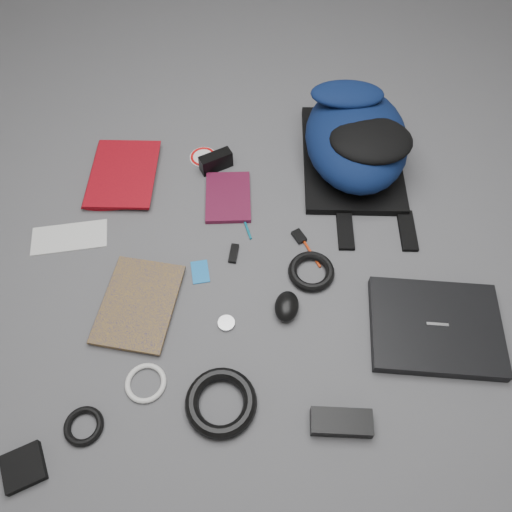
{
  "coord_description": "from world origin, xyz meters",
  "views": [
    {
      "loc": [
        -0.12,
        -0.76,
        1.23
      ],
      "look_at": [
        0.0,
        0.0,
        0.02
      ],
      "focal_mm": 35.0,
      "sensor_mm": 36.0,
      "label": 1
    }
  ],
  "objects": [
    {
      "name": "id_badge",
      "position": [
        -0.16,
        -0.02,
        0.0
      ],
      "size": [
        0.05,
        0.08,
        0.0
      ],
      "primitive_type": "cube",
      "rotation": [
        0.0,
        0.0,
        0.02
      ],
      "color": "#1971BE",
      "rests_on": "ground"
    },
    {
      "name": "mouse",
      "position": [
        0.06,
        -0.17,
        0.02
      ],
      "size": [
        0.09,
        0.11,
        0.05
      ],
      "primitive_type": "ellipsoid",
      "rotation": [
        0.0,
        0.0,
        -0.32
      ],
      "color": "black",
      "rests_on": "ground"
    },
    {
      "name": "envelope",
      "position": [
        -0.54,
        0.16,
        0.0
      ],
      "size": [
        0.22,
        0.1,
        0.0
      ],
      "primitive_type": "cube",
      "rotation": [
        0.0,
        0.0,
        -0.0
      ],
      "color": "silver",
      "rests_on": "ground"
    },
    {
      "name": "pen_red",
      "position": [
        0.16,
        0.01,
        0.0
      ],
      "size": [
        0.05,
        0.13,
        0.01
      ],
      "primitive_type": "cylinder",
      "rotation": [
        1.57,
        0.0,
        0.28
      ],
      "color": "#BA320E",
      "rests_on": "ground"
    },
    {
      "name": "key_fob",
      "position": [
        0.14,
        0.06,
        0.01
      ],
      "size": [
        0.04,
        0.05,
        0.01
      ],
      "primitive_type": "cube",
      "rotation": [
        0.0,
        0.0,
        0.36
      ],
      "color": "black",
      "rests_on": "ground"
    },
    {
      "name": "laptop",
      "position": [
        0.43,
        -0.29,
        0.02
      ],
      "size": [
        0.39,
        0.34,
        0.03
      ],
      "primitive_type": "cube",
      "rotation": [
        0.0,
        0.0,
        -0.24
      ],
      "color": "black",
      "rests_on": "ground"
    },
    {
      "name": "compact_camera",
      "position": [
        -0.07,
        0.37,
        0.03
      ],
      "size": [
        0.11,
        0.07,
        0.06
      ],
      "primitive_type": "cube",
      "rotation": [
        0.0,
        0.0,
        0.33
      ],
      "color": "black",
      "rests_on": "ground"
    },
    {
      "name": "headphone_right",
      "position": [
        -0.11,
        -0.19,
        0.01
      ],
      "size": [
        0.06,
        0.06,
        0.01
      ],
      "primitive_type": "cylinder",
      "rotation": [
        0.0,
        0.0,
        -0.4
      ],
      "color": "#A3A3A5",
      "rests_on": "ground"
    },
    {
      "name": "earbud_coil",
      "position": [
        -0.48,
        -0.4,
        0.01
      ],
      "size": [
        0.11,
        0.11,
        0.02
      ],
      "primitive_type": "torus",
      "rotation": [
        0.0,
        0.0,
        -0.21
      ],
      "color": "black",
      "rests_on": "ground"
    },
    {
      "name": "cable_coil",
      "position": [
        0.15,
        -0.07,
        0.01
      ],
      "size": [
        0.16,
        0.16,
        0.03
      ],
      "primitive_type": "torus",
      "rotation": [
        0.0,
        0.0,
        -0.27
      ],
      "color": "black",
      "rests_on": "ground"
    },
    {
      "name": "sticker_disc",
      "position": [
        -0.11,
        0.43,
        0.0
      ],
      "size": [
        0.11,
        0.11,
        0.0
      ],
      "primitive_type": "cylinder",
      "rotation": [
        0.0,
        0.0,
        -0.2
      ],
      "color": "silver",
      "rests_on": "ground"
    },
    {
      "name": "pen_teal",
      "position": [
        -0.01,
        0.14,
        0.0
      ],
      "size": [
        0.02,
        0.13,
        0.01
      ],
      "primitive_type": "cylinder",
      "rotation": [
        1.57,
        0.0,
        0.13
      ],
      "color": "#0D6179",
      "rests_on": "ground"
    },
    {
      "name": "pouch",
      "position": [
        -0.61,
        -0.48,
        0.01
      ],
      "size": [
        0.11,
        0.11,
        0.02
      ],
      "primitive_type": "cube",
      "rotation": [
        0.0,
        0.0,
        0.28
      ],
      "color": "black",
      "rests_on": "ground"
    },
    {
      "name": "power_cord_coil",
      "position": [
        -0.15,
        -0.4,
        0.02
      ],
      "size": [
        0.21,
        0.21,
        0.03
      ],
      "primitive_type": "torus",
      "rotation": [
        0.0,
        0.0,
        0.23
      ],
      "color": "black",
      "rests_on": "ground"
    },
    {
      "name": "ground",
      "position": [
        0.0,
        0.0,
        0.0
      ],
      "size": [
        4.0,
        4.0,
        0.0
      ],
      "primitive_type": "plane",
      "color": "#4F4F51",
      "rests_on": "ground"
    },
    {
      "name": "backpack",
      "position": [
        0.37,
        0.34,
        0.1
      ],
      "size": [
        0.43,
        0.55,
        0.21
      ],
      "primitive_type": null,
      "rotation": [
        0.0,
        0.0,
        -0.18
      ],
      "color": "#081334",
      "rests_on": "ground"
    },
    {
      "name": "power_brick",
      "position": [
        0.13,
        -0.49,
        0.02
      ],
      "size": [
        0.16,
        0.09,
        0.04
      ],
      "primitive_type": "cube",
      "rotation": [
        0.0,
        0.0,
        -0.2
      ],
      "color": "black",
      "rests_on": "ground"
    },
    {
      "name": "headphone_left",
      "position": [
        -0.33,
        -0.09,
        0.01
      ],
      "size": [
        0.06,
        0.06,
        0.01
      ],
      "primitive_type": "cylinder",
      "rotation": [
        0.0,
        0.0,
        0.38
      ],
      "color": "silver",
      "rests_on": "ground"
    },
    {
      "name": "textbook_red",
      "position": [
        -0.48,
        0.4,
        0.02
      ],
      "size": [
        0.26,
        0.32,
        0.03
      ],
      "primitive_type": "imported",
      "rotation": [
        0.0,
        0.0,
        -0.18
      ],
      "color": "maroon",
      "rests_on": "ground"
    },
    {
      "name": "dvd_case",
      "position": [
        -0.05,
        0.24,
        0.01
      ],
      "size": [
        0.16,
        0.21,
        0.02
      ],
      "primitive_type": "cube",
      "rotation": [
        0.0,
        0.0,
        -0.12
      ],
      "color": "#420C20",
      "rests_on": "ground"
    },
    {
      "name": "usb_black",
      "position": [
        -0.06,
        0.03,
        0.01
      ],
      "size": [
        0.04,
        0.07,
        0.01
      ],
      "primitive_type": "cube",
      "rotation": [
        0.0,
        0.0,
        -0.3
      ],
      "color": "black",
      "rests_on": "ground"
    },
    {
      "name": "white_cable_coil",
      "position": [
        -0.33,
        -0.32,
        0.01
      ],
      "size": [
        0.13,
        0.13,
        0.01
      ],
      "primitive_type": "torus",
      "rotation": [
        0.0,
        0.0,
        0.27
      ],
      "color": "silver",
      "rests_on": "ground"
    },
    {
      "name": "comic_book",
      "position": [
        -0.43,
        -0.07,
        0.01
      ],
      "size": [
        0.27,
        0.32,
        0.02
      ],
      "primitive_type": "imported",
      "rotation": [
        0.0,
        0.0,
        -0.33
      ],
      "color": "#B6860D",
      "rests_on": "ground"
    }
  ]
}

